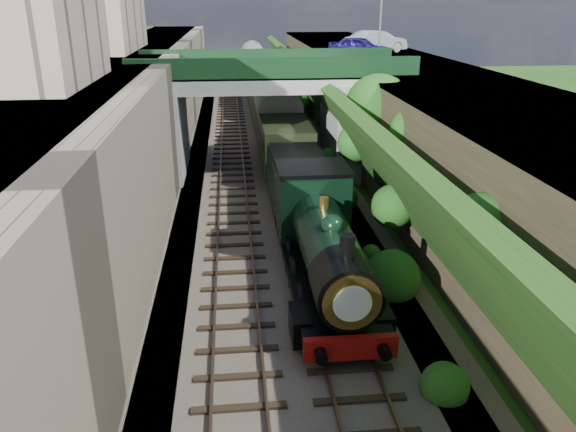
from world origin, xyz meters
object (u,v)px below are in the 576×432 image
Objects in this scene: lamppost at (382,9)px; locomotive at (324,246)px; tender at (299,189)px; car_silver at (376,42)px; tree at (379,110)px; road_bridge at (279,107)px; car_blue at (359,47)px.

lamppost reaches higher than locomotive.
tender is (-0.00, 7.36, -0.27)m from locomotive.
lamppost is at bearing 141.31° from car_silver.
tree is 1.30× the size of car_silver.
road_bridge reaches higher than locomotive.
car_blue is (6.33, 6.68, 2.92)m from road_bridge.
locomotive is (-8.32, -26.47, -5.19)m from car_silver.
car_blue reaches higher than road_bridge.
tender is (-4.71, -3.66, -3.03)m from tree.
locomotive is at bearing 135.49° from car_silver.
tree is 12.30m from locomotive.
road_bridge is 3.66× the size of car_blue.
locomotive is at bearing -113.14° from tree.
road_bridge is at bearing -142.24° from lamppost.
locomotive is 7.37m from tender.
lamppost reaches higher than road_bridge.
car_silver is at bearing 72.56° from locomotive.
car_silver is (2.25, 4.09, 0.09)m from car_blue.
lamppost is (7.57, 5.86, 5.49)m from road_bridge.
tree is 1.51× the size of car_blue.
car_silver is 28.23m from locomotive.
car_silver is 0.84× the size of tender.
car_blue is 0.73× the size of tender.
road_bridge is 2.42× the size of tree.
car_silver reaches higher than tender.
lamppost is 5.59m from car_silver.
tree reaches higher than tender.
car_blue reaches higher than tender.
locomotive is (-6.07, -22.39, -5.10)m from car_blue.
car_blue is 0.86× the size of car_silver.
car_silver reaches higher than tree.
lamppost is (2.60, 10.55, 4.92)m from tree.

